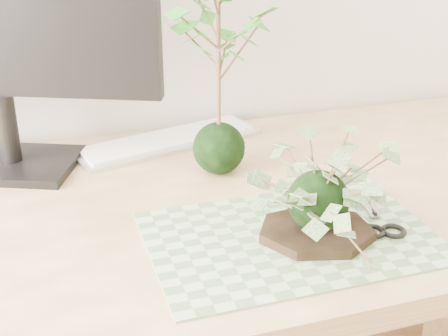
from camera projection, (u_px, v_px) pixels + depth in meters
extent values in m
cube|color=#D0B681|center=(231.00, 207.00, 1.08)|extent=(1.60, 0.70, 0.04)
cube|color=#54754E|center=(291.00, 237.00, 0.95)|extent=(0.43, 0.29, 0.00)
cylinder|color=black|center=(316.00, 232.00, 0.94)|extent=(0.22, 0.22, 0.01)
sphere|color=black|center=(318.00, 201.00, 0.92)|extent=(0.09, 0.09, 0.09)
sphere|color=black|center=(219.00, 148.00, 1.14)|extent=(0.10, 0.10, 0.10)
cylinder|color=brown|center=(219.00, 74.00, 1.08)|extent=(0.01, 0.01, 0.24)
cube|color=silver|center=(168.00, 142.00, 1.29)|extent=(0.40, 0.21, 0.01)
cube|color=white|center=(168.00, 139.00, 1.28)|extent=(0.37, 0.18, 0.01)
cube|color=black|center=(13.00, 164.00, 1.18)|extent=(0.28, 0.25, 0.02)
cylinder|color=black|center=(7.00, 128.00, 1.15)|extent=(0.04, 0.04, 0.13)
cube|color=gray|center=(357.00, 205.00, 1.03)|extent=(0.03, 0.10, 0.00)
cube|color=gray|center=(364.00, 204.00, 1.04)|extent=(0.05, 0.09, 0.00)
torus|color=black|center=(382.00, 232.00, 0.95)|extent=(0.05, 0.05, 0.01)
torus|color=black|center=(400.00, 229.00, 0.96)|extent=(0.05, 0.05, 0.01)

